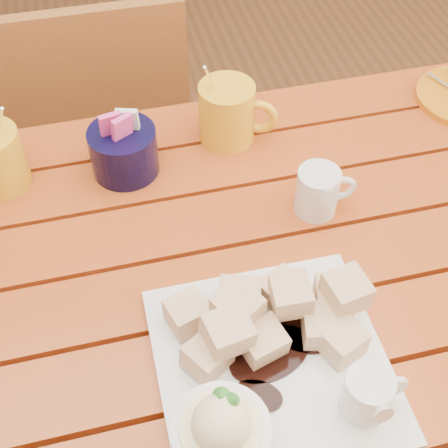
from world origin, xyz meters
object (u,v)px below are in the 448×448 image
object	(u,v)px
table	(216,324)
coffee_mug_right	(229,112)
chair_far	(98,136)
dessert_plate	(265,367)

from	to	relation	value
table	coffee_mug_right	bearing A→B (deg)	72.38
coffee_mug_right	chair_far	size ratio (longest dim) A/B	0.18
chair_far	coffee_mug_right	bearing A→B (deg)	120.25
table	chair_far	xyz separation A→B (m)	(-0.13, 0.67, -0.16)
dessert_plate	coffee_mug_right	size ratio (longest dim) A/B	1.83
table	coffee_mug_right	size ratio (longest dim) A/B	7.83
chair_far	table	bearing A→B (deg)	101.16
dessert_plate	table	bearing A→B (deg)	98.25
dessert_plate	coffee_mug_right	distance (m)	0.45
table	chair_far	bearing A→B (deg)	100.71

